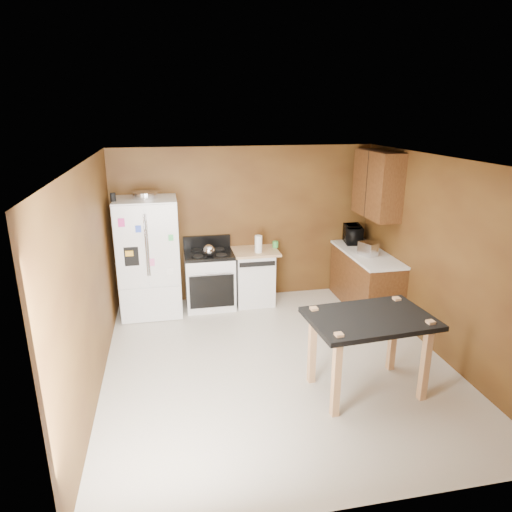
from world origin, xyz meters
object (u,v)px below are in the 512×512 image
object	(u,v)px
roasting_pan	(145,195)
paper_towel	(258,244)
dishwasher	(254,276)
microwave	(352,234)
refrigerator	(149,257)
pen_cup	(113,197)
gas_range	(210,279)
toaster	(368,249)
kettle	(209,250)
green_canister	(275,244)
island	(369,328)

from	to	relation	value
roasting_pan	paper_towel	size ratio (longest dim) A/B	1.39
roasting_pan	dishwasher	size ratio (longest dim) A/B	0.42
microwave	refrigerator	size ratio (longest dim) A/B	0.27
microwave	dishwasher	world-z (taller)	microwave
microwave	pen_cup	bearing A→B (deg)	104.59
gas_range	toaster	bearing A→B (deg)	-14.11
paper_towel	dishwasher	distance (m)	0.59
roasting_pan	kettle	distance (m)	1.25
roasting_pan	green_canister	distance (m)	2.21
pen_cup	gas_range	xyz separation A→B (m)	(1.34, 0.19, -1.40)
roasting_pan	microwave	size ratio (longest dim) A/B	0.77
gas_range	microwave	bearing A→B (deg)	3.26
roasting_pan	toaster	size ratio (longest dim) A/B	1.34
pen_cup	dishwasher	bearing A→B (deg)	5.82
roasting_pan	toaster	bearing A→B (deg)	-10.13
pen_cup	dishwasher	world-z (taller)	pen_cup
pen_cup	refrigerator	size ratio (longest dim) A/B	0.07
dishwasher	island	distance (m)	2.83
refrigerator	dishwasher	size ratio (longest dim) A/B	2.02
green_canister	microwave	bearing A→B (deg)	1.10
gas_range	paper_towel	bearing A→B (deg)	-6.86
pen_cup	gas_range	distance (m)	1.94
microwave	island	xyz separation A→B (m)	(-0.96, -2.82, -0.26)
paper_towel	refrigerator	size ratio (longest dim) A/B	0.15
kettle	toaster	size ratio (longest dim) A/B	0.65
toaster	gas_range	bearing A→B (deg)	144.76
green_canister	microwave	distance (m)	1.34
dishwasher	roasting_pan	bearing A→B (deg)	-178.73
paper_towel	dishwasher	world-z (taller)	paper_towel
toaster	island	distance (m)	2.28
green_canister	toaster	bearing A→B (deg)	-28.99
microwave	gas_range	bearing A→B (deg)	102.94
pen_cup	kettle	size ratio (longest dim) A/B	0.65
microwave	gas_range	size ratio (longest dim) A/B	0.44
refrigerator	green_canister	bearing A→B (deg)	4.95
dishwasher	kettle	bearing A→B (deg)	-165.49
paper_towel	toaster	bearing A→B (deg)	-17.46
roasting_pan	pen_cup	xyz separation A→B (m)	(-0.43, -0.17, 0.01)
paper_towel	green_canister	xyz separation A→B (m)	(0.32, 0.21, -0.08)
microwave	dishwasher	xyz separation A→B (m)	(-1.72, -0.11, -0.58)
pen_cup	refrigerator	distance (m)	1.06
microwave	paper_towel	bearing A→B (deg)	107.63
pen_cup	gas_range	size ratio (longest dim) A/B	0.11
green_canister	dishwasher	bearing A→B (deg)	-166.80
paper_towel	gas_range	world-z (taller)	paper_towel
kettle	gas_range	size ratio (longest dim) A/B	0.17
kettle	dishwasher	xyz separation A→B (m)	(0.73, 0.19, -0.54)
toaster	refrigerator	xyz separation A→B (m)	(-3.30, 0.54, -0.10)
island	gas_range	bearing A→B (deg)	118.91
microwave	dishwasher	bearing A→B (deg)	103.49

